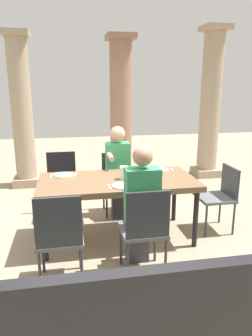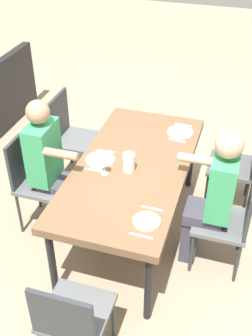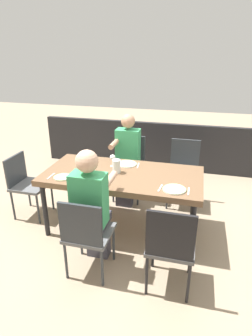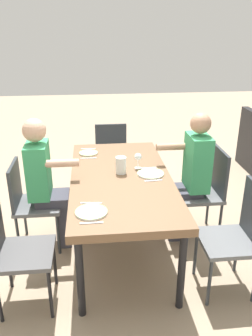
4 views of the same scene
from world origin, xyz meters
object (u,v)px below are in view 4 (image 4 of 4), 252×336
chair_head_east (112,153)px  plate_0 (91,212)px  chair_west_south (239,233)px  chair_mid_north (30,199)px  plate_2 (88,153)px  chair_mid_south (207,187)px  diner_woman_green (190,174)px  dining_table (121,182)px  plate_1 (151,173)px  chair_west_north (13,247)px  water_pitcher (121,166)px  wine_glass_1 (138,157)px  diner_man_white (46,180)px

chair_head_east → plate_0: 2.06m
chair_west_south → chair_mid_north: size_ratio=1.07×
plate_2 → plate_0: bearing=-179.3°
chair_mid_south → diner_woman_green: diner_woman_green is taller
dining_table → plate_1: plate_1 is taller
dining_table → chair_head_east: size_ratio=2.20×
chair_west_north → chair_west_south: (-0.00, -1.78, 0.01)m
dining_table → plate_1: size_ratio=7.38×
diner_woman_green → plate_1: size_ratio=5.17×
plate_0 → water_pitcher: size_ratio=1.54×
plate_0 → plate_2: same height
diner_woman_green → wine_glass_1: diner_woman_green is taller
plate_0 → plate_1: same height
chair_west_south → diner_man_white: bearing=63.2°
chair_mid_north → plate_1: (-0.11, -1.17, 0.27)m
chair_mid_north → plate_0: bearing=-142.1°
chair_head_east → chair_mid_south: bearing=-144.4°
dining_table → chair_mid_north: 0.92m
diner_woman_green → diner_man_white: size_ratio=1.01×
plate_1 → plate_0: bearing=139.4°
plate_0 → chair_west_north: bearing=93.8°
chair_west_south → water_pitcher: (0.77, 0.88, 0.30)m
wine_glass_1 → diner_man_white: bearing=93.6°
chair_head_east → diner_man_white: diner_man_white is taller
diner_man_white → chair_mid_north: bearing=89.1°
chair_west_south → chair_head_east: (2.06, 0.89, -0.04)m
plate_2 → chair_mid_north: bearing=131.4°
chair_west_north → diner_woman_green: bearing=-62.9°
water_pitcher → chair_mid_south: bearing=-86.8°
dining_table → chair_west_north: chair_west_north is taller
dining_table → chair_mid_north: bearing=82.0°
diner_woman_green → wine_glass_1: size_ratio=8.47×
plate_1 → water_pitcher: 0.29m
chair_west_south → chair_mid_north: (0.81, 1.78, -0.03)m
diner_woman_green → dining_table: bearing=100.2°
dining_table → plate_0: size_ratio=7.57×
chair_west_south → water_pitcher: size_ratio=5.88×
chair_mid_south → plate_0: size_ratio=3.80×
wine_glass_1 → chair_west_north: bearing=128.9°
chair_head_east → plate_2: bearing=157.5°
plate_0 → plate_1: size_ratio=0.98×
dining_table → wine_glass_1: size_ratio=12.09×
plate_1 → dining_table: bearing=93.4°
chair_mid_north → plate_1: 1.21m
chair_west_south → plate_0: (0.04, 1.18, 0.24)m
chair_mid_north → chair_mid_south: (-0.00, -1.78, 0.04)m
diner_man_white → water_pitcher: size_ratio=8.12×
plate_0 → chair_mid_south: bearing=-56.6°
plate_0 → plate_1: 0.88m
chair_west_north → diner_woman_green: size_ratio=0.70×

